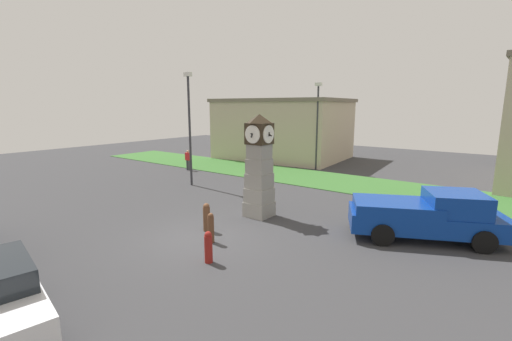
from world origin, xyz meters
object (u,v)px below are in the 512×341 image
pickup_truck (427,215)px  street_lamp_near_road (317,120)px  bollard_far_row (207,217)px  bollard_near_tower (208,247)px  pedestrian_crossing_lot (188,159)px  bollard_mid_row (211,228)px  street_lamp_far_side (189,122)px  clock_tower (259,168)px

pickup_truck → street_lamp_near_road: 14.71m
bollard_far_row → pickup_truck: pickup_truck is taller
bollard_near_tower → pedestrian_crossing_lot: size_ratio=0.66×
bollard_mid_row → street_lamp_near_road: street_lamp_near_road is taller
bollard_mid_row → bollard_far_row: 1.22m
pickup_truck → street_lamp_far_side: (-13.68, 0.90, 3.02)m
bollard_near_tower → bollard_mid_row: 1.64m
clock_tower → bollard_near_tower: (1.50, -4.76, -1.67)m
pedestrian_crossing_lot → street_lamp_near_road: bearing=38.5°
clock_tower → bollard_mid_row: clock_tower is taller
bollard_far_row → pickup_truck: size_ratio=0.20×
clock_tower → pedestrian_crossing_lot: bearing=152.5°
bollard_near_tower → pickup_truck: pickup_truck is taller
street_lamp_far_side → bollard_far_row: bearing=-38.5°
clock_tower → bollard_near_tower: bearing=-72.5°
pedestrian_crossing_lot → street_lamp_far_side: street_lamp_far_side is taller
bollard_near_tower → street_lamp_far_side: bearing=140.1°
clock_tower → pedestrian_crossing_lot: (-11.12, 5.78, -1.30)m
clock_tower → pickup_truck: size_ratio=0.80×
pickup_truck → street_lamp_far_side: bearing=176.2°
bollard_near_tower → pickup_truck: bearing=50.8°
bollard_near_tower → bollard_far_row: size_ratio=0.91×
bollard_mid_row → street_lamp_far_side: (-7.49, 5.93, 3.38)m
bollard_mid_row → bollard_far_row: size_ratio=0.98×
bollard_mid_row → pedestrian_crossing_lot: bearing=141.1°
street_lamp_near_road → clock_tower: bearing=-74.6°
bollard_near_tower → bollard_far_row: bearing=136.1°
street_lamp_near_road → street_lamp_far_side: street_lamp_far_side is taller
bollard_mid_row → street_lamp_far_side: street_lamp_far_side is taller
bollard_near_tower → street_lamp_near_road: 17.74m
bollard_near_tower → street_lamp_far_side: street_lamp_far_side is taller
clock_tower → pickup_truck: bearing=12.8°
bollard_mid_row → pickup_truck: pickup_truck is taller
pickup_truck → pedestrian_crossing_lot: (-17.72, 4.28, -0.04)m
clock_tower → street_lamp_far_side: size_ratio=0.66×
pickup_truck → bollard_near_tower: bearing=-129.2°
bollard_near_tower → pickup_truck: 8.09m
bollard_near_tower → street_lamp_near_road: bearing=106.0°
bollard_near_tower → bollard_mid_row: size_ratio=0.93×
bollard_near_tower → street_lamp_near_road: size_ratio=0.16×
street_lamp_far_side → pedestrian_crossing_lot: bearing=140.2°
bollard_near_tower → clock_tower: bearing=107.5°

